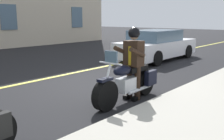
% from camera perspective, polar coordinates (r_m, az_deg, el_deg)
% --- Properties ---
extents(ground_plane, '(80.00, 80.00, 0.00)m').
position_cam_1_polar(ground_plane, '(7.44, -2.99, -3.76)').
color(ground_plane, black).
extents(lane_center_stripe, '(60.00, 0.16, 0.01)m').
position_cam_1_polar(lane_center_stripe, '(8.90, -12.35, -1.45)').
color(lane_center_stripe, '#E5DB4C').
rests_on(lane_center_stripe, ground_plane).
extents(motorcycle_main, '(2.22, 0.63, 1.26)m').
position_cam_1_polar(motorcycle_main, '(6.11, 3.65, -2.76)').
color(motorcycle_main, black).
rests_on(motorcycle_main, ground_plane).
extents(rider_main, '(0.63, 0.56, 1.74)m').
position_cam_1_polar(rider_main, '(6.15, 4.72, 2.87)').
color(rider_main, black).
rests_on(rider_main, ground_plane).
extents(car_dark, '(4.60, 1.92, 1.40)m').
position_cam_1_polar(car_dark, '(12.36, 9.83, 5.40)').
color(car_dark, white).
rests_on(car_dark, ground_plane).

